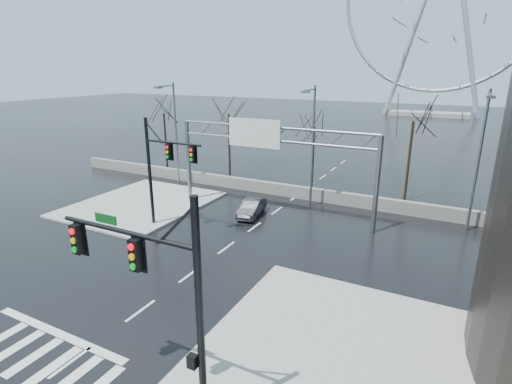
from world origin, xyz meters
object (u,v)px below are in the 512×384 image
Objects in this scene: signal_mast_far at (161,164)px; car at (252,208)px; signal_mast_near at (162,286)px; sign_gantry at (268,151)px.

car is (4.53, 5.13, -4.19)m from signal_mast_far.
signal_mast_near and signal_mast_far have the same top height.
signal_mast_far reaches higher than car.
signal_mast_far is 8.02m from car.
sign_gantry reaches higher than car.
signal_mast_far is at bearing -140.68° from car.
signal_mast_near is 17.03m from signal_mast_far.
car is at bearing 109.66° from signal_mast_near.
sign_gantry is 4.20× the size of car.
car is (-6.48, 18.13, -4.23)m from signal_mast_near.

